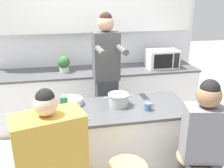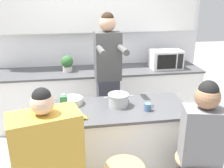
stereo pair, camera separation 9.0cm
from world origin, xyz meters
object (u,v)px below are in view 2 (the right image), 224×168
at_px(kitchen_island, 113,144).
at_px(potted_plant, 67,63).
at_px(person_cooking, 108,84).
at_px(cooking_pot, 118,100).
at_px(juice_carton, 64,104).
at_px(coffee_cup_near, 148,107).
at_px(person_seated_near, 199,159).
at_px(fruit_bowl, 72,101).
at_px(microwave, 166,59).
at_px(banana_bunch, 80,117).

height_order(kitchen_island, potted_plant, potted_plant).
distance_m(person_cooking, cooking_pot, 0.59).
xyz_separation_m(person_cooking, juice_carton, (-0.54, -0.65, 0.04)).
xyz_separation_m(cooking_pot, coffee_cup_near, (0.28, -0.16, -0.03)).
bearing_deg(cooking_pot, person_cooking, 92.84).
bearing_deg(coffee_cup_near, person_seated_near, -59.03).
height_order(cooking_pot, potted_plant, potted_plant).
relative_size(cooking_pot, coffee_cup_near, 2.93).
distance_m(cooking_pot, coffee_cup_near, 0.33).
relative_size(person_cooking, juice_carton, 9.35).
relative_size(cooking_pot, juice_carton, 1.59).
height_order(fruit_bowl, coffee_cup_near, coffee_cup_near).
xyz_separation_m(fruit_bowl, microwave, (1.52, 1.22, 0.10)).
distance_m(kitchen_island, person_seated_near, 0.96).
xyz_separation_m(fruit_bowl, juice_carton, (-0.08, -0.18, 0.05)).
bearing_deg(juice_carton, banana_bunch, -51.11).
xyz_separation_m(kitchen_island, banana_bunch, (-0.36, -0.19, 0.46)).
bearing_deg(potted_plant, coffee_cup_near, -61.75).
relative_size(fruit_bowl, potted_plant, 0.91).
relative_size(person_seated_near, microwave, 2.80).
height_order(person_cooking, fruit_bowl, person_cooking).
bearing_deg(microwave, juice_carton, -138.65).
distance_m(banana_bunch, juice_carton, 0.25).
distance_m(juice_carton, potted_plant, 1.46).
xyz_separation_m(kitchen_island, person_seated_near, (0.67, -0.65, 0.20)).
height_order(kitchen_island, coffee_cup_near, coffee_cup_near).
distance_m(fruit_bowl, banana_bunch, 0.38).
relative_size(person_seated_near, juice_carton, 7.08).
distance_m(fruit_bowl, coffee_cup_near, 0.83).
relative_size(juice_carton, potted_plant, 0.77).
xyz_separation_m(juice_carton, microwave, (1.60, 1.41, 0.05)).
height_order(person_cooking, microwave, person_cooking).
height_order(cooking_pot, microwave, microwave).
xyz_separation_m(person_cooking, cooking_pot, (0.03, -0.59, 0.02)).
xyz_separation_m(juice_carton, potted_plant, (0.01, 1.46, 0.04)).
bearing_deg(kitchen_island, fruit_bowl, 157.62).
bearing_deg(person_seated_near, microwave, 90.71).
relative_size(person_cooking, coffee_cup_near, 17.19).
xyz_separation_m(cooking_pot, potted_plant, (-0.56, 1.40, 0.06)).
bearing_deg(juice_carton, kitchen_island, 0.99).
bearing_deg(person_seated_near, potted_plant, 131.30).
distance_m(microwave, potted_plant, 1.59).
relative_size(fruit_bowl, coffee_cup_near, 2.17).
relative_size(kitchen_island, coffee_cup_near, 15.28).
bearing_deg(person_seated_near, coffee_cup_near, 133.30).
distance_m(person_cooking, person_seated_near, 1.47).
distance_m(person_seated_near, fruit_bowl, 1.40).
xyz_separation_m(person_cooking, person_seated_near, (0.64, -1.29, -0.28)).
bearing_deg(potted_plant, microwave, -1.80).
relative_size(person_seated_near, coffee_cup_near, 13.02).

